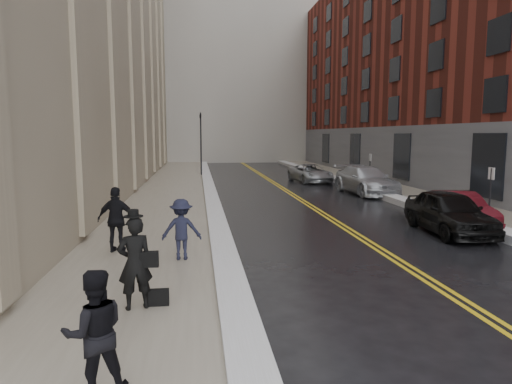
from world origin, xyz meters
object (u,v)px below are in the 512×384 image
object	(u,v)px
car_silver_near	(366,180)
pedestrian_main	(135,263)
car_black	(449,212)
pedestrian_c	(117,220)
car_silver_far	(310,173)
pedestrian_a	(95,333)
car_maroon	(458,209)
pedestrian_b	(181,229)

from	to	relation	value
car_silver_near	pedestrian_main	world-z (taller)	pedestrian_main
car_black	pedestrian_main	xyz separation A→B (m)	(-9.86, -6.10, 0.28)
pedestrian_main	pedestrian_c	xyz separation A→B (m)	(-1.07, 4.40, 0.03)
car_silver_far	pedestrian_a	world-z (taller)	pedestrian_a
pedestrian_a	pedestrian_c	size ratio (longest dim) A/B	0.89
car_silver_far	car_black	bearing A→B (deg)	-95.92
car_maroon	car_silver_far	xyz separation A→B (m)	(-1.60, 16.32, -0.01)
pedestrian_a	pedestrian_c	xyz separation A→B (m)	(-0.95, 7.28, 0.10)
pedestrian_c	pedestrian_a	bearing A→B (deg)	105.18
car_maroon	car_silver_far	bearing A→B (deg)	101.01
pedestrian_a	pedestrian_c	world-z (taller)	pedestrian_c
pedestrian_b	car_black	bearing A→B (deg)	-161.42
car_black	car_silver_near	world-z (taller)	car_silver_near
pedestrian_main	car_black	bearing A→B (deg)	-164.44
car_maroon	pedestrian_b	bearing A→B (deg)	-153.80
car_silver_near	pedestrian_main	xyz separation A→B (m)	(-10.90, -16.79, 0.24)
pedestrian_a	car_silver_near	bearing A→B (deg)	-136.38
car_maroon	pedestrian_b	size ratio (longest dim) A/B	2.45
pedestrian_c	car_silver_far	bearing A→B (deg)	-110.68
car_black	pedestrian_c	bearing A→B (deg)	-167.46
car_silver_near	pedestrian_c	bearing A→B (deg)	-138.51
car_black	pedestrian_main	size ratio (longest dim) A/B	2.50
car_silver_near	pedestrian_b	xyz separation A→B (m)	(-10.15, -13.40, 0.16)
car_maroon	car_silver_near	world-z (taller)	car_silver_near
pedestrian_a	car_silver_far	bearing A→B (deg)	-126.73
car_maroon	pedestrian_a	xyz separation A→B (m)	(-11.02, -10.13, 0.32)
car_black	pedestrian_c	size ratio (longest dim) A/B	2.41
car_silver_far	pedestrian_c	distance (m)	21.80
car_silver_near	pedestrian_b	bearing A→B (deg)	-131.65
pedestrian_main	car_silver_far	bearing A→B (deg)	-127.71
car_maroon	pedestrian_main	distance (m)	13.09
pedestrian_b	car_silver_far	bearing A→B (deg)	-110.93
pedestrian_b	pedestrian_c	xyz separation A→B (m)	(-1.82, 1.00, 0.11)
car_silver_far	pedestrian_a	bearing A→B (deg)	-117.36
car_silver_far	pedestrian_a	xyz separation A→B (m)	(-9.42, -26.46, 0.32)
car_black	pedestrian_b	distance (m)	9.51
pedestrian_c	car_silver_near	bearing A→B (deg)	-126.28
pedestrian_a	pedestrian_b	world-z (taller)	pedestrian_a
car_maroon	pedestrian_main	size ratio (longest dim) A/B	2.23
car_maroon	car_silver_near	size ratio (longest dim) A/B	0.72
car_maroon	pedestrian_main	xyz separation A→B (m)	(-10.90, -7.25, 0.39)
pedestrian_a	pedestrian_b	distance (m)	6.34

